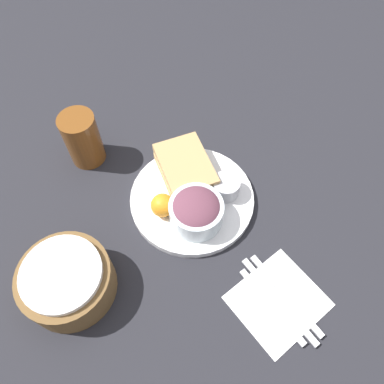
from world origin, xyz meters
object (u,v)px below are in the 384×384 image
Objects in this scene: plate at (192,199)px; drink_glass at (83,139)px; sandwich at (185,169)px; fork at (285,295)px; spoon at (272,306)px; salad_bowl at (196,211)px; knife at (279,300)px; dressing_cup at (226,187)px; bread_basket at (67,281)px.

drink_glass reaches higher than plate.
plate is at bearing -154.72° from drink_glass.
sandwich is at bearing -23.82° from plate.
fork is 0.04m from spoon.
plate is at bearing 156.18° from sandwich.
salad_bowl is 0.56× the size of knife.
dressing_cup is 0.35× the size of bread_basket.
dressing_cup is at bearing 168.85° from fork.
fork is at bearing -178.04° from plate.
fork is 0.95× the size of knife.
fork is 1.11× the size of spoon.
salad_bowl is at bearing -162.90° from drink_glass.
plate is 0.07m from salad_bowl.
drink_glass is at bearing 17.10° from salad_bowl.
fork is (-0.53, -0.13, -0.06)m from drink_glass.
drink_glass reaches higher than salad_bowl.
bread_basket is (0.03, 0.37, 0.00)m from dressing_cup.
dressing_cup reaches higher than knife.
salad_bowl is (-0.05, 0.03, 0.04)m from plate.
dressing_cup is (-0.09, -0.04, -0.00)m from sandwich.
drink_glass is (0.25, 0.12, 0.06)m from plate.
dressing_cup is 0.34× the size of spoon.
plate is 0.07m from sandwich.
dressing_cup is (0.01, -0.09, -0.01)m from salad_bowl.
plate is 2.08× the size of drink_glass.
drink_glass is 0.54m from spoon.
salad_bowl is (-0.10, 0.05, 0.01)m from sandwich.
spoon is (-0.24, 0.09, -0.03)m from dressing_cup.
sandwich is 0.24m from drink_glass.
sandwich is 0.33m from knife.
salad_bowl is 0.65× the size of spoon.
knife is at bearing -168.29° from drink_glass.
bread_basket is at bearing -130.30° from knife.
dressing_cup is (-0.04, -0.06, 0.03)m from plate.
plate is 1.61× the size of sandwich.
salad_bowl is at bearing -173.79° from knife.
drink_glass reaches higher than bread_basket.
bread_basket is 0.40m from knife.
sandwich reaches higher than dressing_cup.
plate is at bearing -176.29° from fork.
sandwich reaches higher than spoon.
knife is at bearing 174.42° from sandwich.
drink_glass reaches higher than knife.
drink_glass reaches higher than fork.
plate is at bearing -87.99° from bread_basket.
drink_glass is 0.75× the size of spoon.
sandwich is 0.83× the size of knife.
fork and spoon have the same top height.
drink_glass reaches higher than sandwich.
salad_bowl is 0.23m from knife.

